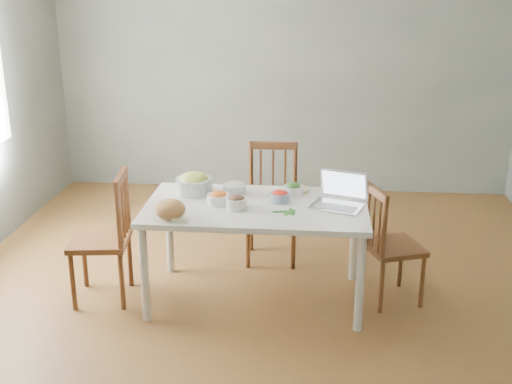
# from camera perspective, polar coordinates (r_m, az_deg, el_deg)

# --- Properties ---
(floor) EXTENTS (5.00, 5.00, 0.00)m
(floor) POSITION_cam_1_polar(r_m,az_deg,el_deg) (5.11, 0.79, -8.60)
(floor) COLOR brown
(floor) RESTS_ON ground
(wall_back) EXTENTS (5.00, 0.00, 2.70)m
(wall_back) POSITION_cam_1_polar(r_m,az_deg,el_deg) (7.10, 2.49, 10.75)
(wall_back) COLOR gray
(wall_back) RESTS_ON ground
(wall_front) EXTENTS (5.00, 0.00, 2.70)m
(wall_front) POSITION_cam_1_polar(r_m,az_deg,el_deg) (2.28, -4.11, -7.54)
(wall_front) COLOR gray
(wall_front) RESTS_ON ground
(dining_table) EXTENTS (1.62, 0.91, 0.76)m
(dining_table) POSITION_cam_1_polar(r_m,az_deg,el_deg) (4.81, 0.00, -5.40)
(dining_table) COLOR white
(dining_table) RESTS_ON floor
(chair_far) EXTENTS (0.45, 0.43, 1.00)m
(chair_far) POSITION_cam_1_polar(r_m,az_deg,el_deg) (5.42, 1.41, -1.16)
(chair_far) COLOR #3F210D
(chair_far) RESTS_ON floor
(chair_left) EXTENTS (0.47, 0.49, 0.99)m
(chair_left) POSITION_cam_1_polar(r_m,az_deg,el_deg) (4.92, -13.73, -3.94)
(chair_left) COLOR #3F210D
(chair_left) RESTS_ON floor
(chair_right) EXTENTS (0.50, 0.51, 0.91)m
(chair_right) POSITION_cam_1_polar(r_m,az_deg,el_deg) (4.88, 12.14, -4.54)
(chair_right) COLOR #3F210D
(chair_right) RESTS_ON floor
(bread_boule) EXTENTS (0.24, 0.24, 0.14)m
(bread_boule) POSITION_cam_1_polar(r_m,az_deg,el_deg) (4.43, -7.65, -1.53)
(bread_boule) COLOR #A87846
(bread_boule) RESTS_ON dining_table
(butter_stick) EXTENTS (0.11, 0.04, 0.03)m
(butter_stick) POSITION_cam_1_polar(r_m,az_deg,el_deg) (4.37, -6.79, -2.52)
(butter_stick) COLOR #FEF9C9
(butter_stick) RESTS_ON dining_table
(bowl_squash) EXTENTS (0.36, 0.36, 0.16)m
(bowl_squash) POSITION_cam_1_polar(r_m,az_deg,el_deg) (4.91, -5.54, 0.79)
(bowl_squash) COLOR #C3B550
(bowl_squash) RESTS_ON dining_table
(bowl_carrot) EXTENTS (0.20, 0.20, 0.09)m
(bowl_carrot) POSITION_cam_1_polar(r_m,az_deg,el_deg) (4.69, -3.36, -0.50)
(bowl_carrot) COLOR orange
(bowl_carrot) RESTS_ON dining_table
(bowl_onion) EXTENTS (0.21, 0.21, 0.09)m
(bowl_onion) POSITION_cam_1_polar(r_m,az_deg,el_deg) (4.90, -1.91, 0.39)
(bowl_onion) COLOR white
(bowl_onion) RESTS_ON dining_table
(bowl_mushroom) EXTENTS (0.19, 0.19, 0.10)m
(bowl_mushroom) POSITION_cam_1_polar(r_m,az_deg,el_deg) (4.58, -1.76, -0.91)
(bowl_mushroom) COLOR black
(bowl_mushroom) RESTS_ON dining_table
(bowl_redpep) EXTENTS (0.15, 0.15, 0.09)m
(bowl_redpep) POSITION_cam_1_polar(r_m,az_deg,el_deg) (4.72, 2.15, -0.37)
(bowl_redpep) COLOR red
(bowl_redpep) RESTS_ON dining_table
(bowl_broccoli) EXTENTS (0.20, 0.20, 0.10)m
(bowl_broccoli) POSITION_cam_1_polar(r_m,az_deg,el_deg) (4.87, 3.31, 0.28)
(bowl_broccoli) COLOR #1A4215
(bowl_broccoli) RESTS_ON dining_table
(flatbread) EXTENTS (0.21, 0.21, 0.02)m
(flatbread) POSITION_cam_1_polar(r_m,az_deg,el_deg) (4.97, 3.57, 0.19)
(flatbread) COLOR beige
(flatbread) RESTS_ON dining_table
(basil_bunch) EXTENTS (0.19, 0.19, 0.02)m
(basil_bunch) POSITION_cam_1_polar(r_m,az_deg,el_deg) (4.53, 2.51, -1.69)
(basil_bunch) COLOR #277219
(basil_bunch) RESTS_ON dining_table
(laptop) EXTENTS (0.44, 0.42, 0.24)m
(laptop) POSITION_cam_1_polar(r_m,az_deg,el_deg) (4.62, 7.23, 0.02)
(laptop) COLOR silver
(laptop) RESTS_ON dining_table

